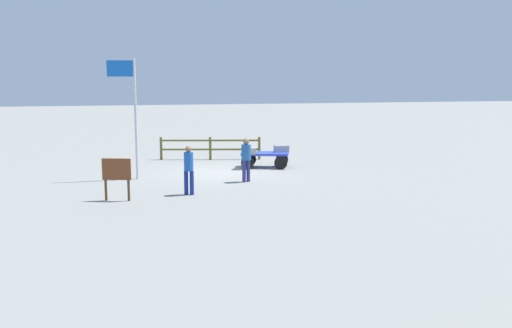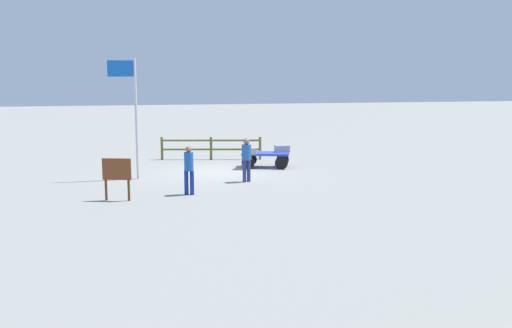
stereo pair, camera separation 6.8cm
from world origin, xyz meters
name	(u,v)px [view 1 (the left image)]	position (x,y,z in m)	size (l,w,h in m)	color
ground_plane	(221,172)	(0.00, 0.00, 0.00)	(120.00, 120.00, 0.00)	gray
luggage_cart	(265,157)	(-2.10, -0.87, 0.47)	(2.25, 1.68, 0.66)	blue
suitcase_navy	(249,151)	(-1.31, -0.53, 0.80)	(0.68, 0.48, 0.27)	gray
suitcase_tan	(281,149)	(-2.88, -0.90, 0.81)	(0.63, 0.43, 0.29)	#92939A
worker_lead	(246,156)	(-0.55, 2.33, 0.99)	(0.48, 0.48, 1.66)	navy
worker_trailing	(189,167)	(1.85, 4.18, 0.95)	(0.42, 0.42, 1.66)	navy
flagpole	(131,106)	(3.58, 0.73, 2.85)	(1.06, 0.10, 4.66)	silver
signboard	(117,173)	(4.20, 4.58, 0.90)	(0.91, 0.35, 1.37)	#4C3319
wooden_fence	(210,146)	(-0.16, -3.82, 0.64)	(4.73, 1.19, 1.09)	brown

